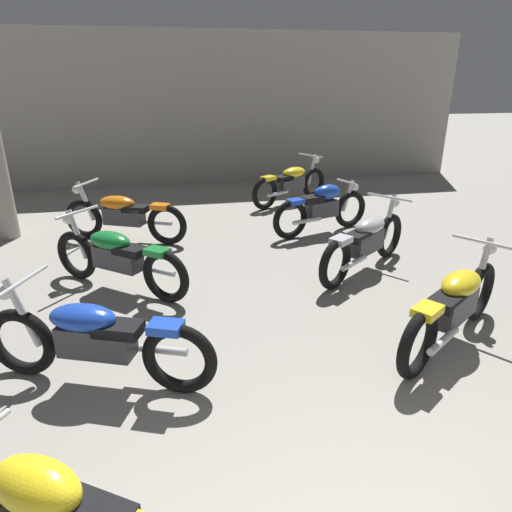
# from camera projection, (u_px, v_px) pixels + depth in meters

# --- Properties ---
(back_wall) EXTENTS (13.35, 0.24, 3.60)m
(back_wall) POSITION_uv_depth(u_px,v_px,m) (202.00, 110.00, 11.27)
(back_wall) COLOR #9E998E
(back_wall) RESTS_ON ground
(motorcycle_left_row_1) EXTENTS (2.06, 0.99, 0.97)m
(motorcycle_left_row_1) POSITION_uv_depth(u_px,v_px,m) (95.00, 339.00, 3.99)
(motorcycle_left_row_1) COLOR black
(motorcycle_left_row_1) RESTS_ON ground
(motorcycle_left_row_2) EXTENTS (1.76, 1.45, 0.97)m
(motorcycle_left_row_2) POSITION_uv_depth(u_px,v_px,m) (117.00, 256.00, 5.80)
(motorcycle_left_row_2) COLOR black
(motorcycle_left_row_2) RESTS_ON ground
(motorcycle_left_row_3) EXTENTS (2.03, 1.06, 0.97)m
(motorcycle_left_row_3) POSITION_uv_depth(u_px,v_px,m) (123.00, 215.00, 7.52)
(motorcycle_left_row_3) COLOR black
(motorcycle_left_row_3) RESTS_ON ground
(motorcycle_right_row_1) EXTENTS (1.85, 1.32, 0.97)m
(motorcycle_right_row_1) POSITION_uv_depth(u_px,v_px,m) (455.00, 304.00, 4.59)
(motorcycle_right_row_1) COLOR black
(motorcycle_right_row_1) RESTS_ON ground
(motorcycle_right_row_2) EXTENTS (1.79, 1.40, 0.97)m
(motorcycle_right_row_2) POSITION_uv_depth(u_px,v_px,m) (366.00, 241.00, 6.35)
(motorcycle_right_row_2) COLOR black
(motorcycle_right_row_2) RESTS_ON ground
(motorcycle_right_row_3) EXTENTS (1.90, 0.77, 0.88)m
(motorcycle_right_row_3) POSITION_uv_depth(u_px,v_px,m) (322.00, 207.00, 7.93)
(motorcycle_right_row_3) COLOR black
(motorcycle_right_row_3) RESTS_ON ground
(motorcycle_right_row_4) EXTENTS (1.92, 1.21, 0.97)m
(motorcycle_right_row_4) POSITION_uv_depth(u_px,v_px,m) (291.00, 182.00, 9.81)
(motorcycle_right_row_4) COLOR black
(motorcycle_right_row_4) RESTS_ON ground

